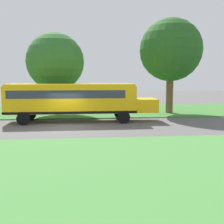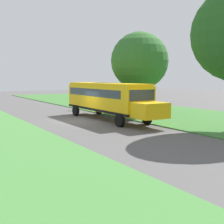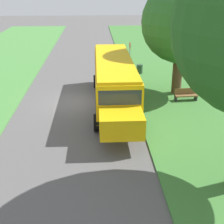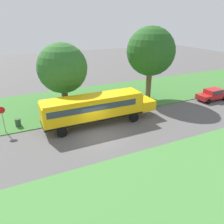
{
  "view_description": "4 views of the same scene",
  "coord_description": "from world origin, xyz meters",
  "px_view_note": "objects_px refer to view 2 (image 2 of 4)",
  "views": [
    {
      "loc": [
        19.32,
        1.52,
        3.53
      ],
      "look_at": [
        -0.03,
        3.47,
        1.1
      ],
      "focal_mm": 42.0,
      "sensor_mm": 36.0,
      "label": 1
    },
    {
      "loc": [
        10.85,
        23.83,
        3.66
      ],
      "look_at": [
        -0.45,
        4.91,
        1.2
      ],
      "focal_mm": 50.0,
      "sensor_mm": 36.0,
      "label": 2
    },
    {
      "loc": [
        -1.35,
        20.65,
        7.94
      ],
      "look_at": [
        -2.23,
        4.57,
        1.14
      ],
      "focal_mm": 50.0,
      "sensor_mm": 36.0,
      "label": 3
    },
    {
      "loc": [
        17.18,
        -6.77,
        10.39
      ],
      "look_at": [
        -1.66,
        2.06,
        1.48
      ],
      "focal_mm": 35.0,
      "sensor_mm": 36.0,
      "label": 4
    }
  ],
  "objects_px": {
    "school_bus": "(108,98)",
    "trash_bin": "(96,106)",
    "stop_sign": "(84,94)",
    "oak_tree_beside_bus": "(141,61)",
    "park_bench": "(151,110)"
  },
  "relations": [
    {
      "from": "school_bus",
      "to": "trash_bin",
      "type": "bearing_deg",
      "value": -110.26
    },
    {
      "from": "school_bus",
      "to": "stop_sign",
      "type": "bearing_deg",
      "value": -102.8
    },
    {
      "from": "oak_tree_beside_bus",
      "to": "stop_sign",
      "type": "relative_size",
      "value": 2.96
    },
    {
      "from": "stop_sign",
      "to": "park_bench",
      "type": "distance_m",
      "value": 9.0
    },
    {
      "from": "park_bench",
      "to": "trash_bin",
      "type": "relative_size",
      "value": 1.81
    },
    {
      "from": "school_bus",
      "to": "stop_sign",
      "type": "distance_m",
      "value": 9.08
    },
    {
      "from": "school_bus",
      "to": "park_bench",
      "type": "height_order",
      "value": "school_bus"
    },
    {
      "from": "oak_tree_beside_bus",
      "to": "park_bench",
      "type": "relative_size",
      "value": 4.96
    },
    {
      "from": "oak_tree_beside_bus",
      "to": "trash_bin",
      "type": "bearing_deg",
      "value": -70.16
    },
    {
      "from": "oak_tree_beside_bus",
      "to": "stop_sign",
      "type": "height_order",
      "value": "oak_tree_beside_bus"
    },
    {
      "from": "oak_tree_beside_bus",
      "to": "trash_bin",
      "type": "xyz_separation_m",
      "value": [
        2.05,
        -5.68,
        -4.76
      ]
    },
    {
      "from": "trash_bin",
      "to": "school_bus",
      "type": "bearing_deg",
      "value": 69.74
    },
    {
      "from": "park_bench",
      "to": "trash_bin",
      "type": "distance_m",
      "value": 7.48
    },
    {
      "from": "park_bench",
      "to": "stop_sign",
      "type": "bearing_deg",
      "value": -69.58
    },
    {
      "from": "oak_tree_beside_bus",
      "to": "stop_sign",
      "type": "distance_m",
      "value": 8.25
    }
  ]
}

